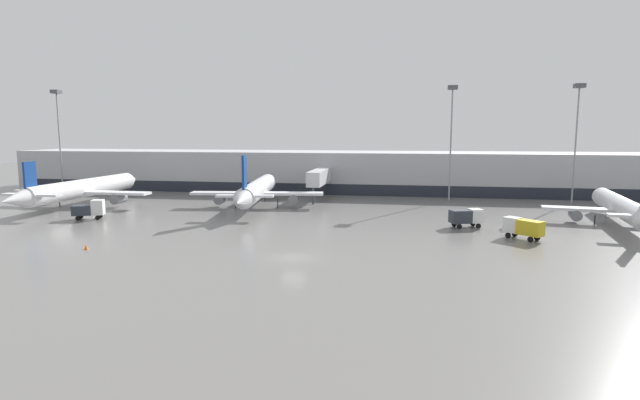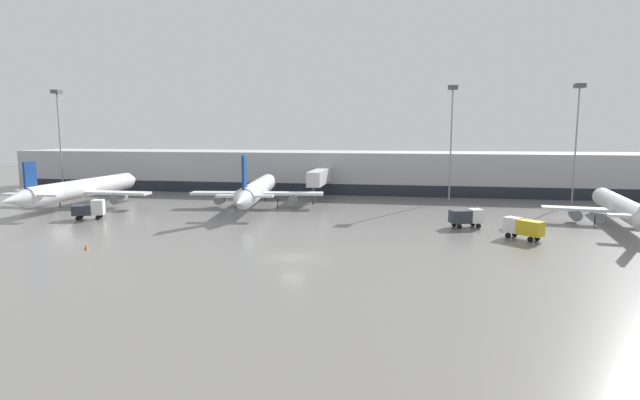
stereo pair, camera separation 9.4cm
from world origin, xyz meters
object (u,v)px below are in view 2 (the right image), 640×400
Objects in this scene: parked_jet_1 at (82,189)px; traffic_cone_1 at (86,247)px; apron_light_mast_1 at (452,113)px; parked_jet_0 at (621,207)px; service_truck_0 at (466,217)px; apron_light_mast_0 at (578,112)px; apron_light_mast_2 at (58,114)px; parked_jet_2 at (257,190)px; service_truck_2 at (523,227)px; service_truck_1 at (90,209)px.

parked_jet_1 is 60.76× the size of traffic_cone_1.
apron_light_mast_1 is at bearing -72.58° from parked_jet_1.
apron_light_mast_1 reaches higher than parked_jet_0.
apron_light_mast_1 reaches higher than service_truck_0.
apron_light_mast_0 is at bearing 33.84° from service_truck_0.
apron_light_mast_2 reaches higher than parked_jet_1.
traffic_cone_1 is at bearing 156.29° from parked_jet_2.
parked_jet_2 is at bearing 16.92° from service_truck_2.
apron_light_mast_1 is at bearing -73.63° from parked_jet_2.
apron_light_mast_2 is at bearing 179.94° from apron_light_mast_1.
apron_light_mast_2 is at bearing 44.35° from parked_jet_1.
apron_light_mast_0 is at bearing 0.18° from apron_light_mast_2.
apron_light_mast_0 is at bearing -0.01° from service_truck_1.
apron_light_mast_1 is at bearing 7.17° from service_truck_1.
service_truck_2 is 0.21× the size of apron_light_mast_2.
apron_light_mast_1 is at bearing -0.06° from apron_light_mast_2.
service_truck_1 is at bearing 118.61° from parked_jet_2.
parked_jet_0 is at bearing -105.04° from parked_jet_2.
service_truck_1 is 0.22× the size of apron_light_mast_2.
parked_jet_2 is 58.03× the size of traffic_cone_1.
parked_jet_2 is 27.38m from service_truck_1.
service_truck_1 is 0.22× the size of apron_light_mast_1.
parked_jet_2 is 7.01× the size of service_truck_1.
traffic_cone_1 is at bearing 58.82° from service_truck_2.
parked_jet_2 is at bearing -17.05° from apron_light_mast_2.
apron_light_mast_0 reaches higher than parked_jet_0.
parked_jet_2 reaches higher than service_truck_0.
service_truck_1 is 45.34m from apron_light_mast_2.
apron_light_mast_2 is (-50.49, 15.49, 14.26)m from parked_jet_2.
parked_jet_0 reaches higher than traffic_cone_1.
apron_light_mast_0 is (67.68, 50.34, 16.88)m from traffic_cone_1.
parked_jet_0 reaches higher than parked_jet_1.
parked_jet_1 is 1.61× the size of apron_light_mast_2.
service_truck_2 is at bearing 15.70° from traffic_cone_1.
parked_jet_0 is 53.06× the size of traffic_cone_1.
service_truck_1 is (-22.08, -16.12, -1.53)m from parked_jet_2.
parked_jet_0 reaches higher than service_truck_0.
parked_jet_1 is at bearing -163.41° from apron_light_mast_1.
service_truck_0 is at bearing -18.60° from apron_light_mast_2.
service_truck_0 is at bearing -5.20° from service_truck_2.
parked_jet_0 is at bearing -98.90° from service_truck_2.
service_truck_0 is (34.82, -13.22, -1.55)m from parked_jet_2.
parked_jet_2 reaches higher than service_truck_2.
service_truck_1 reaches higher than traffic_cone_1.
traffic_cone_1 is 0.03× the size of apron_light_mast_0.
apron_light_mast_1 is (66.38, 19.78, 13.94)m from parked_jet_1.
service_truck_0 is 0.22× the size of apron_light_mast_1.
traffic_cone_1 is at bearing 120.04° from parked_jet_0.
service_truck_0 is at bearing -18.92° from service_truck_1.
parked_jet_2 is 1.56× the size of apron_light_mast_1.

